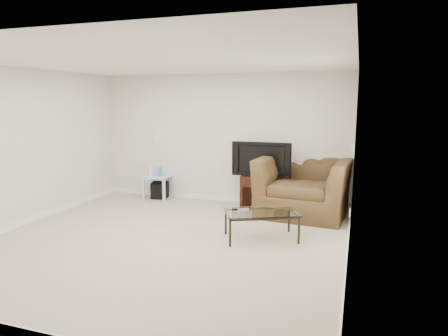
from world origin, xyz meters
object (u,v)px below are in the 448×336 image
(subwoofer, at_px, (160,190))
(side_table, at_px, (158,187))
(recliner, at_px, (304,177))
(tv_stand, at_px, (263,191))
(coffee_table, at_px, (261,225))
(television, at_px, (263,159))

(subwoofer, bearing_deg, side_table, -142.02)
(recliner, bearing_deg, tv_stand, 168.52)
(subwoofer, relative_size, coffee_table, 0.31)
(subwoofer, distance_m, coffee_table, 3.09)
(television, distance_m, recliner, 0.85)
(side_table, height_order, coffee_table, side_table)
(television, bearing_deg, coffee_table, -77.35)
(television, height_order, coffee_table, television)
(television, height_order, side_table, television)
(tv_stand, height_order, television, television)
(coffee_table, bearing_deg, recliner, 75.05)
(coffee_table, bearing_deg, tv_stand, 102.54)
(television, relative_size, recliner, 0.67)
(side_table, bearing_deg, tv_stand, 0.00)
(side_table, bearing_deg, subwoofer, 37.98)
(tv_stand, xyz_separation_m, recliner, (0.78, -0.23, 0.36))
(tv_stand, bearing_deg, subwoofer, -178.40)
(tv_stand, relative_size, side_table, 1.49)
(side_table, bearing_deg, recliner, -4.42)
(television, distance_m, subwoofer, 2.30)
(subwoofer, bearing_deg, television, -1.39)
(tv_stand, xyz_separation_m, subwoofer, (-2.17, 0.02, -0.14))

